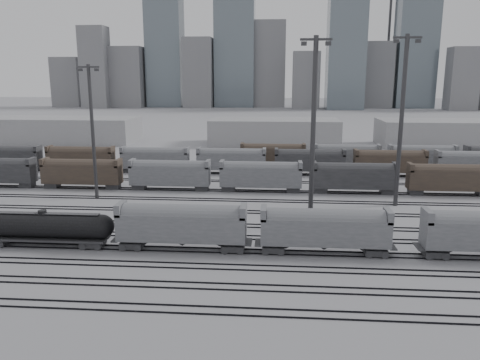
# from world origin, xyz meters

# --- Properties ---
(ground) EXTENTS (900.00, 900.00, 0.00)m
(ground) POSITION_xyz_m (0.00, 0.00, 0.00)
(ground) COLOR #A6A5AA
(ground) RESTS_ON ground
(tracks) EXTENTS (220.00, 71.50, 0.16)m
(tracks) POSITION_xyz_m (0.00, 17.50, 0.08)
(tracks) COLOR black
(tracks) RESTS_ON ground
(tank_car_b) EXTENTS (17.95, 2.99, 4.43)m
(tank_car_b) POSITION_xyz_m (-17.91, 1.00, 2.57)
(tank_car_b) COLOR #27282A
(tank_car_b) RESTS_ON ground
(hopper_car_a) EXTENTS (15.70, 3.12, 5.61)m
(hopper_car_a) POSITION_xyz_m (-0.47, 1.00, 3.47)
(hopper_car_a) COLOR #27282A
(hopper_car_a) RESTS_ON ground
(hopper_car_b) EXTENTS (15.20, 3.02, 5.44)m
(hopper_car_b) POSITION_xyz_m (16.68, 1.00, 3.36)
(hopper_car_b) COLOR #27282A
(hopper_car_b) RESTS_ON ground
(light_mast_b) EXTENTS (3.65, 0.58, 22.84)m
(light_mast_b) POSITION_xyz_m (-20.52, 24.98, 12.12)
(light_mast_b) COLOR #343436
(light_mast_b) RESTS_ON ground
(light_mast_c) EXTENTS (4.16, 0.67, 26.00)m
(light_mast_c) POSITION_xyz_m (15.70, 11.04, 13.79)
(light_mast_c) COLOR #343436
(light_mast_c) RESTS_ON ground
(light_mast_d) EXTENTS (4.36, 0.70, 27.22)m
(light_mast_d) POSITION_xyz_m (30.56, 23.94, 14.44)
(light_mast_d) COLOR #343436
(light_mast_d) RESTS_ON ground
(bg_string_near) EXTENTS (151.00, 3.00, 5.60)m
(bg_string_near) POSITION_xyz_m (8.00, 32.00, 2.80)
(bg_string_near) COLOR slate
(bg_string_near) RESTS_ON ground
(bg_string_mid) EXTENTS (151.00, 3.00, 5.60)m
(bg_string_mid) POSITION_xyz_m (18.00, 48.00, 2.80)
(bg_string_mid) COLOR #27282A
(bg_string_mid) RESTS_ON ground
(bg_string_far) EXTENTS (66.00, 3.00, 5.60)m
(bg_string_far) POSITION_xyz_m (35.50, 56.00, 2.80)
(bg_string_far) COLOR #493B2E
(bg_string_far) RESTS_ON ground
(warehouse_left) EXTENTS (50.00, 18.00, 8.00)m
(warehouse_left) POSITION_xyz_m (-60.00, 95.00, 4.00)
(warehouse_left) COLOR #A9A9AB
(warehouse_left) RESTS_ON ground
(warehouse_mid) EXTENTS (40.00, 18.00, 8.00)m
(warehouse_mid) POSITION_xyz_m (10.00, 95.00, 4.00)
(warehouse_mid) COLOR #A9A9AB
(warehouse_mid) RESTS_ON ground
(warehouse_right) EXTENTS (35.00, 18.00, 8.00)m
(warehouse_right) POSITION_xyz_m (60.00, 95.00, 4.00)
(warehouse_right) COLOR #A9A9AB
(warehouse_right) RESTS_ON ground
(skyline) EXTENTS (316.00, 22.40, 95.00)m
(skyline) POSITION_xyz_m (10.84, 280.00, 34.73)
(skyline) COLOR gray
(skyline) RESTS_ON ground
(crane_left) EXTENTS (42.00, 1.80, 100.00)m
(crane_left) POSITION_xyz_m (-28.74, 305.00, 57.39)
(crane_left) COLOR #343436
(crane_left) RESTS_ON ground
(crane_right) EXTENTS (42.00, 1.80, 100.00)m
(crane_right) POSITION_xyz_m (91.26, 305.00, 57.39)
(crane_right) COLOR #343436
(crane_right) RESTS_ON ground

